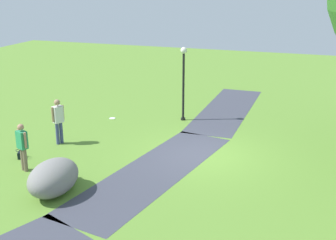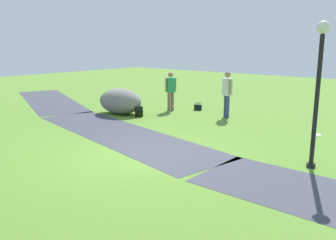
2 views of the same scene
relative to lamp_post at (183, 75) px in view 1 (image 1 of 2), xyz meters
The scene contains 10 objects.
ground_plane 4.65m from the lamp_post, 27.88° to the left, with size 48.00×48.00×0.00m, color #5C8731.
footpath_segment_near 3.42m from the lamp_post, 146.56° to the left, with size 8.03×2.24×0.01m.
footpath_segment_mid 6.03m from the lamp_post, ahead, with size 8.26×3.60×0.01m.
lamp_post is the anchor object (origin of this frame).
lawn_boulder 8.33m from the lamp_post, 10.66° to the right, with size 1.99×1.39×1.03m.
woman_with_handbag 7.79m from the lamp_post, 25.80° to the right, with size 0.37×0.48×1.62m.
man_near_boulder 5.77m from the lamp_post, 39.45° to the right, with size 0.47×0.38×1.76m.
handbag_on_grass 7.62m from the lamp_post, 34.29° to the right, with size 0.36×0.36×0.31m.
backpack_by_boulder 7.48m from the lamp_post, 12.62° to the right, with size 0.35×0.34×0.40m.
frisbee_on_grass 3.79m from the lamp_post, 74.73° to the right, with size 0.27×0.27×0.02m.
Camera 1 is at (14.58, 3.58, 6.14)m, focal length 47.79 mm.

